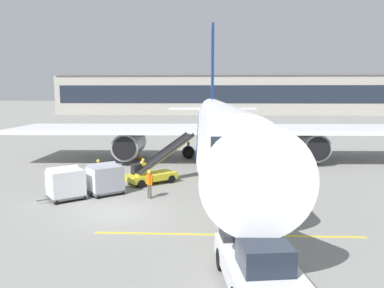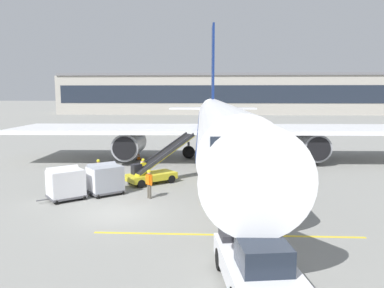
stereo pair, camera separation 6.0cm
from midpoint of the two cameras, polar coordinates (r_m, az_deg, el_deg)
The scene contains 15 objects.
ground_plane at distance 20.31m, azimuth -11.57°, elevation -10.32°, with size 600.00×600.00×0.00m, color gray.
parked_airplane at distance 34.94m, azimuth 4.05°, elevation 3.10°, with size 37.78×47.98×15.67m.
belt_loader at distance 26.44m, azimuth -5.87°, elevation -3.94°, with size 4.79×4.18×3.37m.
baggage_cart_lead at distance 24.00m, azimuth -13.11°, elevation -5.09°, with size 2.62×2.50×1.91m.
baggage_cart_second at distance 23.46m, azimuth -18.67°, elevation -5.59°, with size 2.62×2.50×1.91m.
pushback_tug at distance 12.74m, azimuth 9.79°, elevation -17.47°, with size 2.69×4.65×1.83m.
ground_crew_by_loader at distance 26.69m, azimuth -14.04°, elevation -3.84°, with size 0.57×0.28×1.74m.
ground_crew_by_carts at distance 26.44m, azimuth -7.45°, elevation -3.79°, with size 0.54×0.36×1.74m.
ground_crew_marshaller at distance 22.60m, azimuth -6.57°, elevation -5.74°, with size 0.43×0.45×1.74m.
safety_cone_engine_keepout at distance 35.84m, azimuth -8.13°, elevation -1.91°, with size 0.55×0.55×0.63m.
safety_cone_wingtip at distance 32.19m, azimuth -7.59°, elevation -2.84°, with size 0.71×0.71×0.80m.
safety_cone_nose_mark at distance 35.76m, azimuth -5.27°, elevation -1.80°, with size 0.65×0.65×0.73m.
apron_guidance_line_lead_in at distance 34.50m, azimuth 4.28°, elevation -2.73°, with size 0.20×110.00×0.01m.
apron_guidance_line_stop_bar at distance 17.20m, azimuth 5.39°, elevation -13.54°, with size 12.00×0.20×0.01m.
terminal_building at distance 118.44m, azimuth 7.10°, elevation 7.50°, with size 109.99×16.29×12.13m.
Camera 1 is at (4.90, -18.70, 6.21)m, focal length 35.23 mm.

